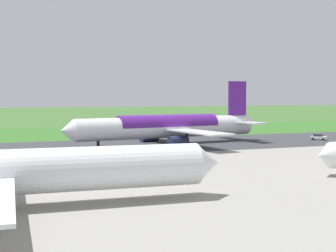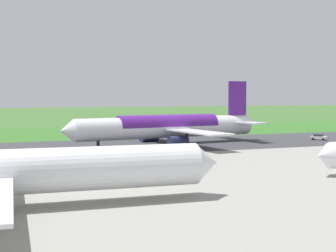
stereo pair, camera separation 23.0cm
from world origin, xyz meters
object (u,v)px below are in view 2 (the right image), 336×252
(traffic_cone_orange, at_px, (173,133))
(airliner_main, at_px, (169,127))
(no_stopping_sign, at_px, (182,128))
(service_car_ops, at_px, (319,137))
(service_truck_baggage, at_px, (112,157))

(traffic_cone_orange, bearing_deg, airliner_main, 66.85)
(airliner_main, relative_size, no_stopping_sign, 20.08)
(service_car_ops, distance_m, traffic_cone_orange, 45.36)
(service_truck_baggage, height_order, no_stopping_sign, no_stopping_sign)
(service_car_ops, bearing_deg, no_stopping_sign, -54.85)
(service_truck_baggage, xyz_separation_m, traffic_cone_orange, (-35.42, -60.63, -1.13))
(traffic_cone_orange, bearing_deg, no_stopping_sign, -176.91)
(service_car_ops, distance_m, no_stopping_sign, 43.63)
(airliner_main, height_order, traffic_cone_orange, airliner_main)
(service_truck_baggage, relative_size, no_stopping_sign, 2.16)
(airliner_main, bearing_deg, service_car_ops, 173.86)
(service_truck_baggage, relative_size, service_car_ops, 1.29)
(service_truck_baggage, bearing_deg, airliner_main, -126.82)
(traffic_cone_orange, bearing_deg, service_car_ops, 128.50)
(airliner_main, relative_size, traffic_cone_orange, 98.33)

